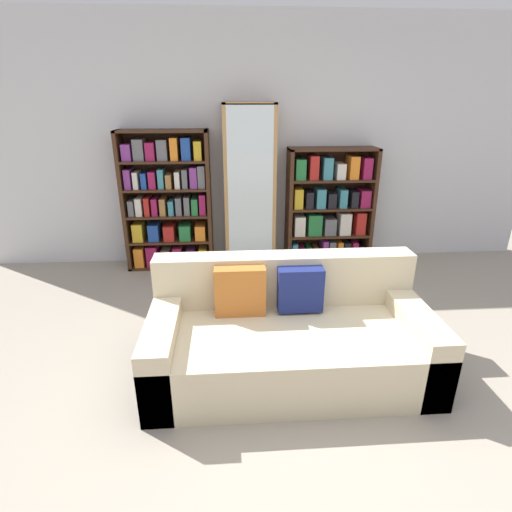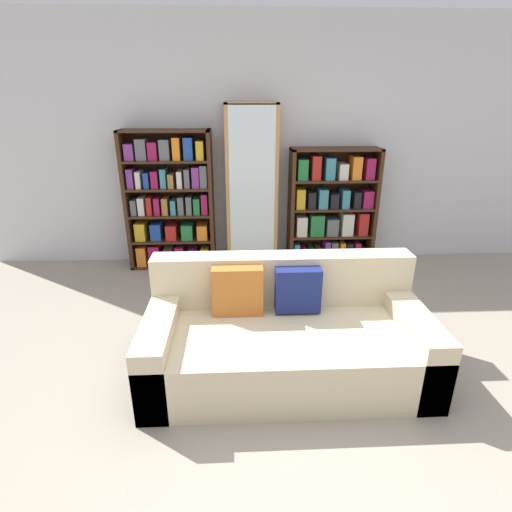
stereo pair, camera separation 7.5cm
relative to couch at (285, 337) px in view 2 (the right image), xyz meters
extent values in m
plane|color=gray|center=(-0.01, -0.57, -0.27)|extent=(16.00, 16.00, 0.00)
cube|color=silver|center=(-0.01, 2.24, 1.08)|extent=(6.40, 0.06, 2.70)
cube|color=beige|center=(0.00, -0.06, -0.08)|extent=(1.92, 0.93, 0.38)
cube|color=beige|center=(0.00, 0.31, 0.31)|extent=(1.92, 0.20, 0.39)
cube|color=beige|center=(-0.85, -0.06, -0.02)|extent=(0.20, 0.93, 0.50)
cube|color=beige|center=(0.86, -0.06, -0.02)|extent=(0.20, 0.93, 0.50)
cube|color=#B76628|center=(-0.33, 0.15, 0.30)|extent=(0.36, 0.12, 0.36)
cube|color=navy|center=(0.10, 0.15, 0.30)|extent=(0.32, 0.12, 0.32)
cube|color=#3D2314|center=(-1.54, 2.03, 0.50)|extent=(0.04, 0.32, 1.54)
cube|color=#3D2314|center=(-0.61, 2.03, 0.50)|extent=(0.04, 0.32, 1.54)
cube|color=#3D2314|center=(-1.08, 2.03, 1.26)|extent=(0.97, 0.32, 0.02)
cube|color=#3D2314|center=(-1.08, 2.03, -0.26)|extent=(0.97, 0.32, 0.02)
cube|color=#3D2314|center=(-1.08, 2.18, 0.50)|extent=(0.97, 0.01, 1.54)
cube|color=#3D2314|center=(-1.08, 2.03, 0.05)|extent=(0.89, 0.32, 0.02)
cube|color=#3D2314|center=(-1.08, 2.03, 0.35)|extent=(0.89, 0.32, 0.02)
cube|color=#3D2314|center=(-1.08, 2.03, 0.65)|extent=(0.89, 0.32, 0.02)
cube|color=#3D2314|center=(-1.08, 2.03, 0.95)|extent=(0.89, 0.32, 0.02)
cube|color=orange|center=(-1.44, 2.02, -0.13)|extent=(0.10, 0.24, 0.23)
cube|color=#8E1947|center=(-1.29, 2.02, -0.12)|extent=(0.12, 0.24, 0.24)
cube|color=beige|center=(-1.14, 2.02, -0.16)|extent=(0.10, 0.24, 0.18)
cube|color=#8E1947|center=(-1.00, 2.02, -0.13)|extent=(0.10, 0.24, 0.22)
cube|color=#7A3384|center=(-0.86, 2.02, -0.15)|extent=(0.10, 0.24, 0.19)
cube|color=gold|center=(-0.71, 2.02, -0.15)|extent=(0.09, 0.24, 0.20)
cube|color=gold|center=(-1.42, 2.02, 0.17)|extent=(0.11, 0.24, 0.20)
cube|color=#1E4293|center=(-1.25, 2.02, 0.16)|extent=(0.12, 0.24, 0.19)
cube|color=#AD231E|center=(-1.08, 2.02, 0.15)|extent=(0.12, 0.24, 0.17)
cube|color=#237038|center=(-0.90, 2.02, 0.15)|extent=(0.12, 0.24, 0.18)
cube|color=orange|center=(-0.73, 2.02, 0.15)|extent=(0.11, 0.24, 0.17)
cube|color=#5B5B60|center=(-1.46, 2.02, 0.45)|extent=(0.06, 0.24, 0.17)
cube|color=beige|center=(-1.38, 2.02, 0.46)|extent=(0.07, 0.24, 0.20)
cube|color=#AD231E|center=(-1.29, 2.02, 0.46)|extent=(0.06, 0.24, 0.20)
cube|color=#8E1947|center=(-1.21, 2.02, 0.46)|extent=(0.06, 0.24, 0.19)
cube|color=olive|center=(-1.12, 2.02, 0.46)|extent=(0.06, 0.24, 0.19)
cube|color=teal|center=(-1.03, 2.02, 0.44)|extent=(0.06, 0.24, 0.16)
cube|color=#5B5B60|center=(-0.95, 2.02, 0.46)|extent=(0.06, 0.24, 0.20)
cube|color=#5B5B60|center=(-0.86, 2.02, 0.46)|extent=(0.06, 0.24, 0.20)
cube|color=#237038|center=(-0.77, 2.02, 0.45)|extent=(0.07, 0.24, 0.18)
cube|color=#8E1947|center=(-0.69, 2.02, 0.48)|extent=(0.07, 0.24, 0.23)
cube|color=#7A3384|center=(-1.47, 2.02, 0.77)|extent=(0.07, 0.24, 0.21)
cube|color=beige|center=(-1.38, 2.02, 0.75)|extent=(0.05, 0.24, 0.18)
cube|color=#1E4293|center=(-1.30, 2.02, 0.75)|extent=(0.06, 0.24, 0.17)
cube|color=#8E1947|center=(-1.21, 2.02, 0.75)|extent=(0.07, 0.24, 0.18)
cube|color=teal|center=(-1.12, 2.02, 0.77)|extent=(0.06, 0.24, 0.21)
cube|color=olive|center=(-1.04, 2.02, 0.74)|extent=(0.06, 0.24, 0.15)
cube|color=beige|center=(-0.94, 2.02, 0.75)|extent=(0.05, 0.24, 0.18)
cube|color=#5B5B60|center=(-0.86, 2.02, 0.76)|extent=(0.06, 0.24, 0.20)
cube|color=#7A3384|center=(-0.77, 2.02, 0.77)|extent=(0.08, 0.24, 0.22)
cube|color=#5B5B60|center=(-0.68, 2.02, 0.78)|extent=(0.08, 0.24, 0.24)
cube|color=#7A3384|center=(-1.45, 2.02, 1.04)|extent=(0.10, 0.24, 0.17)
cube|color=#5B5B60|center=(-1.32, 2.02, 1.07)|extent=(0.11, 0.24, 0.22)
cube|color=#8E1947|center=(-1.20, 2.02, 1.05)|extent=(0.09, 0.24, 0.19)
cube|color=#5B5B60|center=(-1.08, 2.02, 1.07)|extent=(0.10, 0.24, 0.21)
cube|color=orange|center=(-0.95, 2.02, 1.08)|extent=(0.08, 0.24, 0.23)
cube|color=#1E4293|center=(-0.83, 2.02, 1.08)|extent=(0.09, 0.24, 0.23)
cube|color=gold|center=(-0.71, 2.02, 1.06)|extent=(0.08, 0.24, 0.20)
cube|color=#AD7F4C|center=(-0.42, 2.01, 0.63)|extent=(0.04, 0.36, 1.81)
cube|color=#AD7F4C|center=(0.10, 2.01, 0.63)|extent=(0.04, 0.36, 1.81)
cube|color=#AD7F4C|center=(-0.16, 2.01, 1.53)|extent=(0.56, 0.36, 0.02)
cube|color=#AD7F4C|center=(-0.16, 2.01, -0.26)|extent=(0.56, 0.36, 0.02)
cube|color=#AD7F4C|center=(-0.16, 2.18, 0.63)|extent=(0.56, 0.01, 1.81)
cube|color=silver|center=(-0.16, 1.83, 0.63)|extent=(0.48, 0.01, 1.78)
cube|color=#AD7F4C|center=(-0.16, 2.01, 0.05)|extent=(0.48, 0.32, 0.02)
cube|color=#AD7F4C|center=(-0.16, 2.01, 0.34)|extent=(0.48, 0.32, 0.02)
cube|color=#AD7F4C|center=(-0.16, 2.01, 0.63)|extent=(0.48, 0.32, 0.02)
cube|color=#AD7F4C|center=(-0.16, 2.01, 0.93)|extent=(0.48, 0.32, 0.02)
cube|color=#AD7F4C|center=(-0.16, 2.01, 1.22)|extent=(0.48, 0.32, 0.02)
cylinder|color=silver|center=(-0.34, 2.01, -0.21)|extent=(0.01, 0.01, 0.08)
cone|color=silver|center=(-0.34, 2.01, -0.12)|extent=(0.05, 0.05, 0.09)
cylinder|color=silver|center=(-0.27, 2.03, -0.21)|extent=(0.01, 0.01, 0.08)
cone|color=silver|center=(-0.27, 2.03, -0.12)|extent=(0.05, 0.05, 0.09)
cylinder|color=silver|center=(-0.20, 2.00, -0.21)|extent=(0.01, 0.01, 0.08)
cone|color=silver|center=(-0.20, 2.00, -0.12)|extent=(0.05, 0.05, 0.09)
cylinder|color=silver|center=(-0.12, 2.01, -0.21)|extent=(0.01, 0.01, 0.08)
cone|color=silver|center=(-0.12, 2.01, -0.12)|extent=(0.05, 0.05, 0.09)
cylinder|color=silver|center=(-0.05, 1.99, -0.21)|extent=(0.01, 0.01, 0.08)
cone|color=silver|center=(-0.05, 1.99, -0.12)|extent=(0.05, 0.05, 0.09)
cylinder|color=silver|center=(0.02, 1.99, -0.21)|extent=(0.01, 0.01, 0.08)
cone|color=silver|center=(0.02, 1.99, -0.12)|extent=(0.05, 0.05, 0.09)
cylinder|color=silver|center=(-0.34, 2.02, 0.10)|extent=(0.01, 0.01, 0.09)
cone|color=silver|center=(-0.34, 2.02, 0.20)|extent=(0.06, 0.06, 0.11)
cylinder|color=silver|center=(-0.25, 2.00, 0.10)|extent=(0.01, 0.01, 0.09)
cone|color=silver|center=(-0.25, 2.00, 0.20)|extent=(0.06, 0.06, 0.11)
cylinder|color=silver|center=(-0.16, 2.01, 0.10)|extent=(0.01, 0.01, 0.09)
cone|color=silver|center=(-0.16, 2.01, 0.20)|extent=(0.06, 0.06, 0.11)
cylinder|color=silver|center=(-0.07, 2.03, 0.10)|extent=(0.01, 0.01, 0.09)
cone|color=silver|center=(-0.07, 2.03, 0.20)|extent=(0.06, 0.06, 0.11)
cylinder|color=silver|center=(0.02, 2.01, 0.10)|extent=(0.01, 0.01, 0.09)
cone|color=silver|center=(0.02, 2.01, 0.20)|extent=(0.06, 0.06, 0.11)
cylinder|color=silver|center=(-0.31, 2.00, 0.39)|extent=(0.01, 0.01, 0.07)
cone|color=silver|center=(-0.31, 2.00, 0.47)|extent=(0.09, 0.09, 0.09)
cylinder|color=silver|center=(-0.16, 2.02, 0.39)|extent=(0.01, 0.01, 0.07)
cone|color=silver|center=(-0.16, 2.02, 0.47)|extent=(0.09, 0.09, 0.09)
cylinder|color=silver|center=(-0.01, 2.02, 0.39)|extent=(0.01, 0.01, 0.07)
cone|color=silver|center=(-0.01, 2.02, 0.47)|extent=(0.09, 0.09, 0.09)
cylinder|color=silver|center=(-0.33, 2.00, 0.68)|extent=(0.01, 0.01, 0.07)
cone|color=silver|center=(-0.33, 2.00, 0.76)|extent=(0.08, 0.08, 0.08)
cylinder|color=silver|center=(-0.22, 2.03, 0.68)|extent=(0.01, 0.01, 0.07)
cone|color=silver|center=(-0.22, 2.03, 0.76)|extent=(0.08, 0.08, 0.08)
cylinder|color=silver|center=(-0.10, 2.00, 0.68)|extent=(0.01, 0.01, 0.07)
cone|color=silver|center=(-0.10, 2.00, 0.76)|extent=(0.08, 0.08, 0.08)
cylinder|color=silver|center=(0.01, 2.02, 0.68)|extent=(0.01, 0.01, 0.07)
cone|color=silver|center=(0.01, 2.02, 0.76)|extent=(0.08, 0.08, 0.08)
cylinder|color=silver|center=(-0.34, 2.01, 0.98)|extent=(0.01, 0.01, 0.08)
cone|color=silver|center=(-0.34, 2.01, 1.06)|extent=(0.05, 0.05, 0.09)
cylinder|color=silver|center=(-0.27, 2.01, 0.98)|extent=(0.01, 0.01, 0.08)
cone|color=silver|center=(-0.27, 2.01, 1.06)|extent=(0.05, 0.05, 0.09)
cylinder|color=silver|center=(-0.20, 2.02, 0.98)|extent=(0.01, 0.01, 0.08)
cone|color=silver|center=(-0.20, 2.02, 1.06)|extent=(0.05, 0.05, 0.09)
cylinder|color=silver|center=(-0.12, 2.00, 0.98)|extent=(0.01, 0.01, 0.08)
cone|color=silver|center=(-0.12, 2.00, 1.06)|extent=(0.05, 0.05, 0.09)
cylinder|color=silver|center=(-0.05, 2.01, 0.98)|extent=(0.01, 0.01, 0.08)
cone|color=silver|center=(-0.05, 2.01, 1.06)|extent=(0.05, 0.05, 0.09)
cylinder|color=silver|center=(0.02, 2.00, 0.98)|extent=(0.01, 0.01, 0.08)
cone|color=silver|center=(0.02, 2.00, 1.06)|extent=(0.05, 0.05, 0.09)
cylinder|color=silver|center=(-0.34, 1.99, 1.28)|extent=(0.01, 0.01, 0.09)
cone|color=silver|center=(-0.34, 1.99, 1.37)|extent=(0.06, 0.06, 0.11)
cylinder|color=silver|center=(-0.25, 1.99, 1.28)|extent=(0.01, 0.01, 0.09)
cone|color=silver|center=(-0.25, 1.99, 1.37)|extent=(0.06, 0.06, 0.11)
cylinder|color=silver|center=(-0.16, 2.01, 1.28)|extent=(0.01, 0.01, 0.09)
cone|color=silver|center=(-0.16, 2.01, 1.37)|extent=(0.06, 0.06, 0.11)
cylinder|color=silver|center=(-0.07, 2.01, 1.28)|extent=(0.01, 0.01, 0.09)
cone|color=silver|center=(-0.07, 2.01, 1.37)|extent=(0.06, 0.06, 0.11)
cylinder|color=silver|center=(0.02, 2.02, 1.28)|extent=(0.01, 0.01, 0.09)
cone|color=silver|center=(0.02, 2.02, 1.37)|extent=(0.06, 0.06, 0.11)
cube|color=#3D2314|center=(0.29, 2.03, 0.40)|extent=(0.04, 0.32, 1.34)
cube|color=#3D2314|center=(1.24, 2.03, 0.40)|extent=(0.04, 0.32, 1.34)
cube|color=#3D2314|center=(0.77, 2.03, 1.06)|extent=(0.99, 0.32, 0.02)
cube|color=#3D2314|center=(0.77, 2.03, -0.26)|extent=(0.99, 0.32, 0.02)
cube|color=#3D2314|center=(0.77, 2.18, 0.40)|extent=(0.99, 0.01, 1.34)
cube|color=#3D2314|center=(0.77, 2.03, 0.08)|extent=(0.91, 0.32, 0.02)
cube|color=#3D2314|center=(0.77, 2.03, 0.40)|extent=(0.91, 0.32, 0.02)
cube|color=#3D2314|center=(0.77, 2.03, 0.72)|extent=(0.91, 0.32, 0.02)
cube|color=teal|center=(0.37, 2.02, -0.13)|extent=(0.06, 0.24, 0.23)
cube|color=#8E1947|center=(0.45, 2.02, -0.16)|extent=(0.06, 0.24, 0.17)
cube|color=#237038|center=(0.54, 2.02, -0.15)|extent=(0.06, 0.24, 0.18)
cube|color=olive|center=(0.63, 2.02, -0.16)|extent=(0.06, 0.24, 0.17)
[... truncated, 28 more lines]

